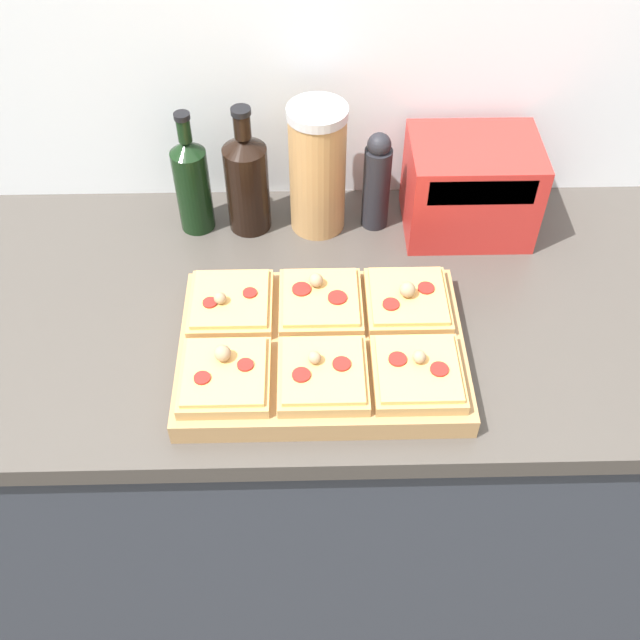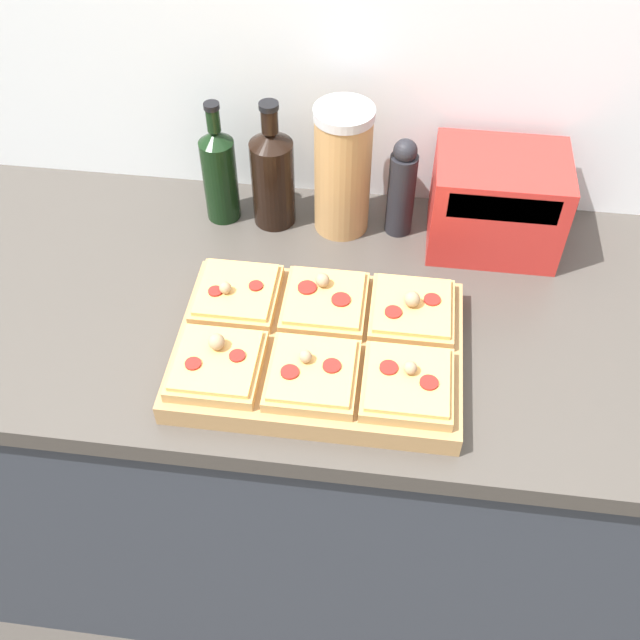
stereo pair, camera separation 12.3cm
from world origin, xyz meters
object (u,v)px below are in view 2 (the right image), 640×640
at_px(cutting_board, 318,350).
at_px(wine_bottle, 273,175).
at_px(pepper_mill, 402,188).
at_px(toaster_oven, 497,202).
at_px(grain_jar_tall, 343,170).
at_px(olive_oil_bottle, 219,173).

xyz_separation_m(cutting_board, wine_bottle, (-0.13, 0.35, 0.09)).
xyz_separation_m(wine_bottle, pepper_mill, (0.24, -0.00, -0.01)).
distance_m(cutting_board, pepper_mill, 0.37).
distance_m(cutting_board, wine_bottle, 0.38).
height_order(cutting_board, pepper_mill, pepper_mill).
bearing_deg(toaster_oven, grain_jar_tall, 177.89).
distance_m(olive_oil_bottle, pepper_mill, 0.35).
relative_size(wine_bottle, pepper_mill, 1.27).
relative_size(cutting_board, wine_bottle, 1.79).
xyz_separation_m(cutting_board, olive_oil_bottle, (-0.23, 0.35, 0.08)).
bearing_deg(pepper_mill, cutting_board, -108.29).
bearing_deg(toaster_oven, cutting_board, -131.02).
bearing_deg(pepper_mill, toaster_oven, -3.43).
bearing_deg(wine_bottle, grain_jar_tall, -0.00).
relative_size(wine_bottle, grain_jar_tall, 1.00).
height_order(cutting_board, toaster_oven, toaster_oven).
bearing_deg(cutting_board, toaster_oven, 48.98).
height_order(olive_oil_bottle, wine_bottle, wine_bottle).
xyz_separation_m(grain_jar_tall, pepper_mill, (0.11, 0.00, -0.03)).
distance_m(grain_jar_tall, pepper_mill, 0.11).
bearing_deg(grain_jar_tall, toaster_oven, -2.11).
bearing_deg(olive_oil_bottle, wine_bottle, 0.00).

